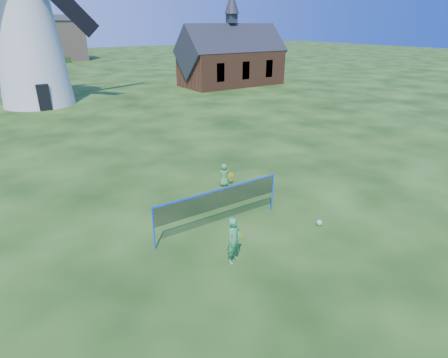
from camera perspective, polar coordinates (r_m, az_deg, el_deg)
ground at (r=13.95m, az=0.45°, el=-6.53°), size 220.00×220.00×0.00m
windmill at (r=37.51m, az=-28.35°, el=19.69°), size 11.88×6.03×17.57m
chapel at (r=45.45m, az=1.16°, el=18.05°), size 12.25×5.94×10.36m
badminton_net at (r=12.98m, az=-0.83°, el=-3.23°), size 5.05×0.05×1.55m
player_girl at (r=11.40m, az=1.54°, el=-9.50°), size 0.75×0.55×1.52m
player_boy at (r=16.69m, az=0.02°, el=0.64°), size 0.66×0.51×1.05m
play_ball at (r=14.06m, az=14.56°, el=-6.59°), size 0.22×0.22×0.22m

